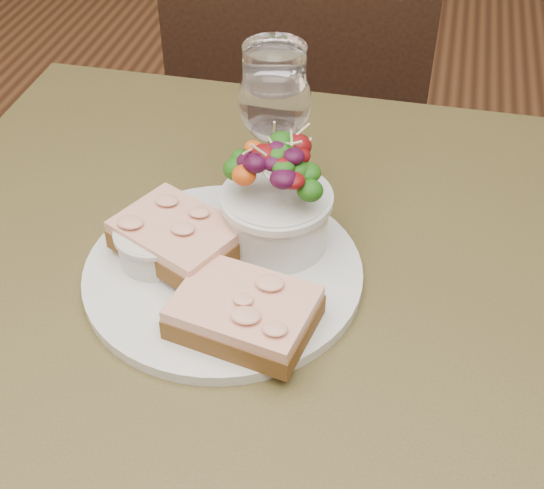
% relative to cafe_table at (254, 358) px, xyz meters
% --- Properties ---
extents(cafe_table, '(0.80, 0.80, 0.75)m').
position_rel_cafe_table_xyz_m(cafe_table, '(0.00, 0.00, 0.00)').
color(cafe_table, '#3F391B').
rests_on(cafe_table, ground).
extents(chair_far, '(0.46, 0.46, 0.90)m').
position_rel_cafe_table_xyz_m(chair_far, '(-0.08, 0.73, -0.36)').
color(chair_far, black).
rests_on(chair_far, ground).
extents(dinner_plate, '(0.28, 0.28, 0.01)m').
position_rel_cafe_table_xyz_m(dinner_plate, '(-0.03, 0.01, 0.11)').
color(dinner_plate, silver).
rests_on(dinner_plate, cafe_table).
extents(sandwich_front, '(0.14, 0.11, 0.03)m').
position_rel_cafe_table_xyz_m(sandwich_front, '(0.01, -0.06, 0.13)').
color(sandwich_front, '#492B13').
rests_on(sandwich_front, dinner_plate).
extents(sandwich_back, '(0.14, 0.13, 0.03)m').
position_rel_cafe_table_xyz_m(sandwich_back, '(-0.08, 0.02, 0.14)').
color(sandwich_back, '#492B13').
rests_on(sandwich_back, dinner_plate).
extents(ramekin, '(0.07, 0.07, 0.04)m').
position_rel_cafe_table_xyz_m(ramekin, '(-0.10, 0.01, 0.13)').
color(ramekin, beige).
rests_on(ramekin, dinner_plate).
extents(salad_bowl, '(0.10, 0.10, 0.13)m').
position_rel_cafe_table_xyz_m(salad_bowl, '(0.01, 0.06, 0.17)').
color(salad_bowl, silver).
rests_on(salad_bowl, dinner_plate).
extents(garnish, '(0.05, 0.04, 0.02)m').
position_rel_cafe_table_xyz_m(garnish, '(-0.12, 0.08, 0.12)').
color(garnish, '#0F3309').
rests_on(garnish, dinner_plate).
extents(wine_glass, '(0.08, 0.08, 0.18)m').
position_rel_cafe_table_xyz_m(wine_glass, '(-0.01, 0.15, 0.22)').
color(wine_glass, white).
rests_on(wine_glass, cafe_table).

